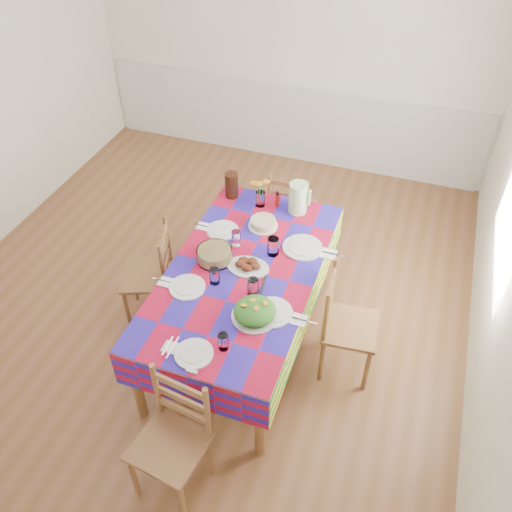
{
  "coord_description": "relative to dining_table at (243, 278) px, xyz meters",
  "views": [
    {
      "loc": [
        1.54,
        -3.07,
        3.51
      ],
      "look_at": [
        0.54,
        -0.22,
        0.81
      ],
      "focal_mm": 38.0,
      "sensor_mm": 36.0,
      "label": 1
    }
  ],
  "objects": [
    {
      "name": "room",
      "position": [
        -0.49,
        0.36,
        0.66
      ],
      "size": [
        4.58,
        5.08,
        2.78
      ],
      "color": "brown",
      "rests_on": "ground"
    },
    {
      "name": "wainscot",
      "position": [
        -0.49,
        2.85,
        -0.2
      ],
      "size": [
        4.41,
        0.06,
        0.92
      ],
      "color": "silver",
      "rests_on": "room"
    },
    {
      "name": "dining_table",
      "position": [
        0.0,
        0.0,
        0.0
      ],
      "size": [
        1.07,
        2.0,
        0.78
      ],
      "color": "brown",
      "rests_on": "room"
    },
    {
      "name": "setting_near_head",
      "position": [
        0.03,
        -0.79,
        0.11
      ],
      "size": [
        0.4,
        0.27,
        0.12
      ],
      "color": "silver",
      "rests_on": "dining_table"
    },
    {
      "name": "setting_left_near",
      "position": [
        -0.26,
        -0.26,
        0.11
      ],
      "size": [
        0.48,
        0.28,
        0.13
      ],
      "rotation": [
        0.0,
        0.0,
        1.57
      ],
      "color": "silver",
      "rests_on": "dining_table"
    },
    {
      "name": "setting_left_far",
      "position": [
        -0.26,
        0.33,
        0.11
      ],
      "size": [
        0.47,
        0.28,
        0.12
      ],
      "rotation": [
        0.0,
        0.0,
        1.57
      ],
      "color": "silver",
      "rests_on": "dining_table"
    },
    {
      "name": "setting_right_near",
      "position": [
        0.27,
        -0.29,
        0.12
      ],
      "size": [
        0.54,
        0.31,
        0.14
      ],
      "rotation": [
        0.0,
        0.0,
        -1.57
      ],
      "color": "silver",
      "rests_on": "dining_table"
    },
    {
      "name": "setting_right_far",
      "position": [
        0.29,
        0.33,
        0.12
      ],
      "size": [
        0.58,
        0.34,
        0.15
      ],
      "rotation": [
        0.0,
        0.0,
        -1.57
      ],
      "color": "silver",
      "rests_on": "dining_table"
    },
    {
      "name": "meat_platter",
      "position": [
        0.03,
        0.03,
        0.11
      ],
      "size": [
        0.32,
        0.23,
        0.06
      ],
      "color": "silver",
      "rests_on": "dining_table"
    },
    {
      "name": "salad_platter",
      "position": [
        0.24,
        -0.41,
        0.14
      ],
      "size": [
        0.32,
        0.32,
        0.13
      ],
      "color": "silver",
      "rests_on": "dining_table"
    },
    {
      "name": "pasta_bowl",
      "position": [
        -0.24,
        0.04,
        0.13
      ],
      "size": [
        0.27,
        0.27,
        0.1
      ],
      "color": "white",
      "rests_on": "dining_table"
    },
    {
      "name": "cake",
      "position": [
        -0.03,
        0.54,
        0.12
      ],
      "size": [
        0.24,
        0.24,
        0.07
      ],
      "color": "silver",
      "rests_on": "dining_table"
    },
    {
      "name": "serving_utensils",
      "position": [
        0.16,
        -0.08,
        0.09
      ],
      "size": [
        0.15,
        0.33,
        0.01
      ],
      "color": "black",
      "rests_on": "dining_table"
    },
    {
      "name": "flower_vase",
      "position": [
        -0.14,
        0.8,
        0.19
      ],
      "size": [
        0.16,
        0.13,
        0.26
      ],
      "color": "white",
      "rests_on": "dining_table"
    },
    {
      "name": "hot_sauce",
      "position": [
        -0.0,
        0.84,
        0.16
      ],
      "size": [
        0.03,
        0.03,
        0.14
      ],
      "primitive_type": "cylinder",
      "color": "#B6200E",
      "rests_on": "dining_table"
    },
    {
      "name": "green_pitcher",
      "position": [
        0.18,
        0.83,
        0.22
      ],
      "size": [
        0.16,
        0.16,
        0.27
      ],
      "primitive_type": "cylinder",
      "color": "#BCEDA7",
      "rests_on": "dining_table"
    },
    {
      "name": "tea_pitcher",
      "position": [
        -0.41,
        0.85,
        0.2
      ],
      "size": [
        0.11,
        0.11,
        0.22
      ],
      "primitive_type": "cylinder",
      "color": "black",
      "rests_on": "dining_table"
    },
    {
      "name": "name_card",
      "position": [
        0.02,
        -0.96,
        0.09
      ],
      "size": [
        0.07,
        0.02,
        0.02
      ],
      "primitive_type": "cube",
      "color": "silver",
      "rests_on": "dining_table"
    },
    {
      "name": "chair_near",
      "position": [
        0.01,
        -1.26,
        -0.22
      ],
      "size": [
        0.47,
        0.45,
        0.95
      ],
      "rotation": [
        0.0,
        0.0,
        -0.14
      ],
      "color": "brown",
      "rests_on": "room"
    },
    {
      "name": "chair_far",
      "position": [
        0.0,
        1.26,
        -0.25
      ],
      "size": [
        0.41,
        0.39,
        0.89
      ],
      "rotation": [
        0.0,
        0.0,
        3.18
      ],
      "color": "brown",
      "rests_on": "room"
    },
    {
      "name": "chair_left",
      "position": [
        -0.8,
        0.01,
        -0.23
      ],
      "size": [
        0.51,
        0.52,
        0.93
      ],
      "rotation": [
        0.0,
        0.0,
        -1.22
      ],
      "color": "brown",
      "rests_on": "room"
    },
    {
      "name": "chair_right",
      "position": [
        0.8,
        -0.0,
        -0.23
      ],
      "size": [
        0.43,
        0.45,
        0.94
      ],
      "rotation": [
        0.0,
        0.0,
        1.66
      ],
      "color": "brown",
      "rests_on": "room"
    }
  ]
}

